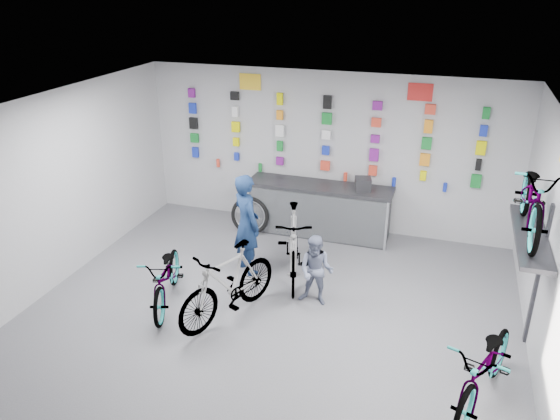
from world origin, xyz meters
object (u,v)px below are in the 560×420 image
(bike_center, at_px, (228,283))
(customer, at_px, (316,271))
(counter, at_px, (319,210))
(bike_left, at_px, (167,277))
(bike_right, at_px, (486,369))
(bike_service, at_px, (293,245))
(clerk, at_px, (247,224))

(bike_center, relative_size, customer, 1.67)
(counter, bearing_deg, bike_left, -117.35)
(bike_left, relative_size, bike_center, 0.93)
(counter, relative_size, bike_left, 1.59)
(bike_right, bearing_deg, customer, 166.70)
(bike_service, bearing_deg, bike_left, -156.10)
(counter, bearing_deg, customer, -76.75)
(bike_center, height_order, bike_service, bike_service)
(counter, distance_m, bike_center, 3.10)
(customer, bearing_deg, counter, 106.13)
(bike_center, bearing_deg, customer, 57.27)
(clerk, bearing_deg, bike_left, 100.08)
(bike_center, bearing_deg, counter, 103.18)
(bike_left, relative_size, clerk, 1.00)
(bike_right, height_order, bike_service, bike_service)
(bike_service, relative_size, clerk, 1.14)
(bike_right, bearing_deg, bike_service, 162.48)
(bike_right, distance_m, customer, 2.76)
(bike_left, distance_m, customer, 2.21)
(bike_right, relative_size, clerk, 1.09)
(clerk, relative_size, customer, 1.54)
(customer, bearing_deg, bike_service, 133.08)
(bike_center, height_order, customer, bike_center)
(bike_center, distance_m, bike_service, 1.48)
(clerk, distance_m, customer, 1.49)
(counter, height_order, bike_right, counter)
(bike_right, xyz_separation_m, clerk, (-3.68, 2.05, 0.36))
(clerk, bearing_deg, bike_service, -136.13)
(bike_center, height_order, clerk, clerk)
(bike_center, relative_size, bike_service, 0.94)
(counter, xyz_separation_m, bike_right, (2.90, -3.77, -0.00))
(bike_left, xyz_separation_m, bike_center, (1.01, -0.05, 0.10))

